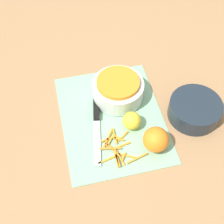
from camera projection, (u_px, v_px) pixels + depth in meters
name	position (u px, v px, depth m)	size (l,w,h in m)	color
ground_plane	(112.00, 118.00, 1.04)	(4.00, 4.00, 0.00)	#9E754C
cutting_board	(112.00, 118.00, 1.03)	(0.42, 0.33, 0.01)	#84B793
bowl_speckled	(118.00, 89.00, 1.05)	(0.17, 0.17, 0.08)	silver
bowl_dark	(195.00, 110.00, 1.02)	(0.17, 0.17, 0.06)	#1E2833
knife	(97.00, 116.00, 1.03)	(0.26, 0.07, 0.02)	black
orange_left	(156.00, 140.00, 0.93)	(0.08, 0.08, 0.08)	orange
lemon	(132.00, 121.00, 0.99)	(0.06, 0.06, 0.06)	yellow
peel_pile	(117.00, 149.00, 0.96)	(0.14, 0.15, 0.01)	orange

